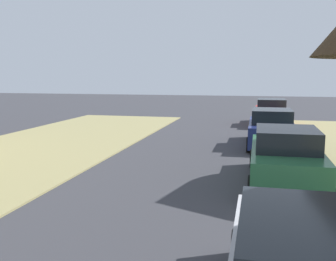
{
  "coord_description": "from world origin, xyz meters",
  "views": [
    {
      "loc": [
        1.6,
        3.85,
        3.0
      ],
      "look_at": [
        -0.32,
        12.08,
        1.77
      ],
      "focal_mm": 41.0,
      "sensor_mm": 36.0,
      "label": 1
    }
  ],
  "objects": [
    {
      "name": "parked_sedan_green",
      "position": [
        2.4,
        14.63,
        0.72
      ],
      "size": [
        1.96,
        4.41,
        1.57
      ],
      "color": "#28663D",
      "rests_on": "ground"
    },
    {
      "name": "parked_sedan_navy",
      "position": [
        2.2,
        20.48,
        0.72
      ],
      "size": [
        1.96,
        4.41,
        1.57
      ],
      "color": "navy",
      "rests_on": "ground"
    },
    {
      "name": "parked_sedan_red",
      "position": [
        2.41,
        27.65,
        0.72
      ],
      "size": [
        1.96,
        4.41,
        1.57
      ],
      "color": "red",
      "rests_on": "ground"
    }
  ]
}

